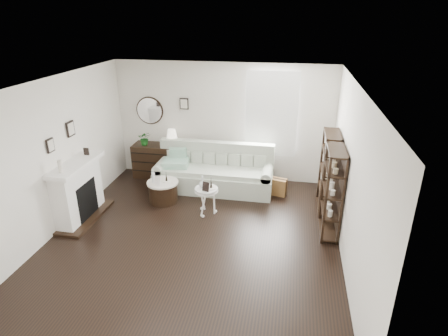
% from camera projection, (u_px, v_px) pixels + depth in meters
% --- Properties ---
extents(room, '(5.50, 5.50, 5.50)m').
position_uv_depth(room, '(255.00, 114.00, 8.32)').
color(room, black).
rests_on(room, ground).
extents(fireplace, '(0.50, 1.40, 1.84)m').
position_uv_depth(fireplace, '(79.00, 193.00, 7.07)').
color(fireplace, white).
rests_on(fireplace, ground).
extents(shelf_unit_far, '(0.30, 0.80, 1.60)m').
position_uv_depth(shelf_unit_far, '(329.00, 172.00, 7.32)').
color(shelf_unit_far, black).
rests_on(shelf_unit_far, ground).
extents(shelf_unit_near, '(0.30, 0.80, 1.60)m').
position_uv_depth(shelf_unit_near, '(332.00, 192.00, 6.50)').
color(shelf_unit_near, black).
rests_on(shelf_unit_near, ground).
extents(sofa, '(2.60, 0.90, 1.01)m').
position_uv_depth(sofa, '(214.00, 174.00, 8.38)').
color(sofa, '#A1A896').
rests_on(sofa, ground).
extents(quilt, '(0.61, 0.52, 0.14)m').
position_uv_depth(quilt, '(176.00, 163.00, 8.31)').
color(quilt, '#227D53').
rests_on(quilt, sofa).
extents(suitcase, '(0.59, 0.31, 0.38)m').
position_uv_depth(suitcase, '(274.00, 186.00, 8.15)').
color(suitcase, brown).
rests_on(suitcase, ground).
extents(dresser, '(1.20, 0.52, 0.80)m').
position_uv_depth(dresser, '(159.00, 161.00, 8.95)').
color(dresser, black).
rests_on(dresser, ground).
extents(table_lamp, '(0.27, 0.27, 0.40)m').
position_uv_depth(table_lamp, '(172.00, 138.00, 8.66)').
color(table_lamp, beige).
rests_on(table_lamp, dresser).
extents(potted_plant, '(0.35, 0.33, 0.33)m').
position_uv_depth(potted_plant, '(145.00, 138.00, 8.74)').
color(potted_plant, '#18561A').
rests_on(potted_plant, dresser).
extents(drum_table, '(0.65, 0.65, 0.45)m').
position_uv_depth(drum_table, '(163.00, 191.00, 7.82)').
color(drum_table, black).
rests_on(drum_table, ground).
extents(pedestal_table, '(0.46, 0.46, 0.55)m').
position_uv_depth(pedestal_table, '(206.00, 190.00, 7.24)').
color(pedestal_table, white).
rests_on(pedestal_table, ground).
extents(eiffel_drum, '(0.13, 0.13, 0.18)m').
position_uv_depth(eiffel_drum, '(166.00, 177.00, 7.72)').
color(eiffel_drum, black).
rests_on(eiffel_drum, drum_table).
extents(bottle_drum, '(0.07, 0.07, 0.28)m').
position_uv_depth(bottle_drum, '(153.00, 176.00, 7.64)').
color(bottle_drum, silver).
rests_on(bottle_drum, drum_table).
extents(card_frame_drum, '(0.15, 0.09, 0.19)m').
position_uv_depth(card_frame_drum, '(157.00, 181.00, 7.55)').
color(card_frame_drum, white).
rests_on(card_frame_drum, drum_table).
extents(eiffel_ped, '(0.12, 0.12, 0.20)m').
position_uv_depth(eiffel_ped, '(211.00, 183.00, 7.19)').
color(eiffel_ped, black).
rests_on(eiffel_ped, pedestal_table).
extents(flask_ped, '(0.13, 0.13, 0.25)m').
position_uv_depth(flask_ped, '(202.00, 182.00, 7.20)').
color(flask_ped, silver).
rests_on(flask_ped, pedestal_table).
extents(card_frame_ped, '(0.15, 0.09, 0.18)m').
position_uv_depth(card_frame_ped, '(206.00, 187.00, 7.07)').
color(card_frame_ped, black).
rests_on(card_frame_ped, pedestal_table).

